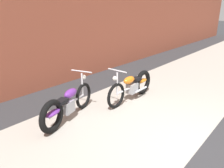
{
  "coord_description": "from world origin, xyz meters",
  "views": [
    {
      "loc": [
        -3.64,
        -1.03,
        2.55
      ],
      "look_at": [
        0.22,
        2.25,
        0.75
      ],
      "focal_mm": 35.5,
      "sensor_mm": 36.0,
      "label": 1
    }
  ],
  "objects": [
    {
      "name": "ground_plane",
      "position": [
        0.0,
        0.0,
        0.0
      ],
      "size": [
        80.0,
        80.0,
        0.0
      ],
      "primitive_type": "plane",
      "color": "#2D2D30"
    },
    {
      "name": "motorcycle_purple",
      "position": [
        -0.84,
        2.74,
        0.4
      ],
      "size": [
        1.95,
        0.82,
        1.03
      ],
      "rotation": [
        0.0,
        0.0,
        0.29
      ],
      "color": "black",
      "rests_on": "ground"
    },
    {
      "name": "motorcycle_orange",
      "position": [
        1.29,
        2.34,
        0.4
      ],
      "size": [
        2.01,
        0.58,
        1.03
      ],
      "rotation": [
        0.0,
        0.0,
        3.16
      ],
      "color": "black",
      "rests_on": "ground"
    },
    {
      "name": "sidewalk_slab",
      "position": [
        0.0,
        1.75,
        0.0
      ],
      "size": [
        36.0,
        3.5,
        0.01
      ],
      "primitive_type": "cube",
      "color": "#9E998E",
      "rests_on": "ground"
    }
  ]
}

